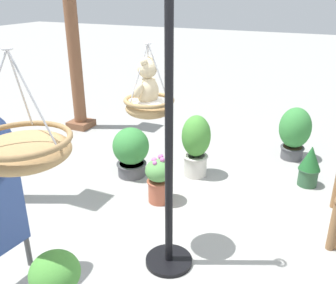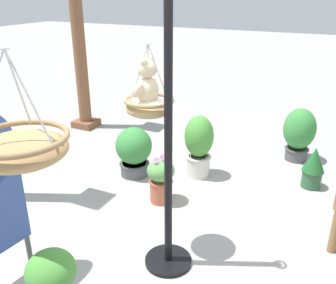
# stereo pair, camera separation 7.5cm
# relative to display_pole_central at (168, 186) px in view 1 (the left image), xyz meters

# --- Properties ---
(ground_plane) EXTENTS (40.00, 40.00, 0.00)m
(ground_plane) POSITION_rel_display_pole_central_xyz_m (0.24, -0.00, -0.82)
(ground_plane) COLOR #9E9E99
(display_pole_central) EXTENTS (0.44, 0.44, 2.59)m
(display_pole_central) POSITION_rel_display_pole_central_xyz_m (0.00, 0.00, 0.00)
(display_pole_central) COLOR black
(display_pole_central) RESTS_ON ground
(hanging_basket_with_teddy) EXTENTS (0.44, 0.44, 0.63)m
(hanging_basket_with_teddy) POSITION_rel_display_pole_central_xyz_m (0.15, 0.25, 0.65)
(hanging_basket_with_teddy) COLOR tan
(teddy_bear) EXTENTS (0.29, 0.26, 0.42)m
(teddy_bear) POSITION_rel_display_pole_central_xyz_m (0.15, 0.27, 0.83)
(teddy_bear) COLOR beige
(hanging_basket_left_high) EXTENTS (0.60, 0.60, 0.71)m
(hanging_basket_left_high) POSITION_rel_display_pole_central_xyz_m (-1.05, 0.49, 0.69)
(hanging_basket_left_high) COLOR #A37F51
(greenhouse_pillar_right) EXTENTS (0.42, 0.42, 3.09)m
(greenhouse_pillar_right) POSITION_rel_display_pole_central_xyz_m (2.68, 3.00, 0.67)
(greenhouse_pillar_right) COLOR brown
(greenhouse_pillar_right) RESTS_ON ground
(potted_plant_fern_front) EXTENTS (0.39, 0.39, 0.87)m
(potted_plant_fern_front) POSITION_rel_display_pole_central_xyz_m (1.77, 0.40, -0.36)
(potted_plant_fern_front) COLOR beige
(potted_plant_fern_front) RESTS_ON ground
(potted_plant_flowering_red) EXTENTS (0.33, 0.33, 0.59)m
(potted_plant_flowering_red) POSITION_rel_display_pole_central_xyz_m (0.95, 0.55, -0.52)
(potted_plant_flowering_red) COLOR #AD563D
(potted_plant_flowering_red) RESTS_ON ground
(potted_plant_tall_leafy) EXTENTS (0.49, 0.49, 0.69)m
(potted_plant_tall_leafy) POSITION_rel_display_pole_central_xyz_m (1.41, 1.20, -0.46)
(potted_plant_tall_leafy) COLOR #4C4C51
(potted_plant_tall_leafy) RESTS_ON ground
(potted_plant_bushy_green) EXTENTS (0.28, 0.28, 0.55)m
(potted_plant_bushy_green) POSITION_rel_display_pole_central_xyz_m (2.11, -1.04, -0.54)
(potted_plant_bushy_green) COLOR #2D5638
(potted_plant_bushy_green) RESTS_ON ground
(potted_plant_conical_shrub) EXTENTS (0.47, 0.47, 0.80)m
(potted_plant_conical_shrub) POSITION_rel_display_pole_central_xyz_m (2.89, -0.74, -0.39)
(potted_plant_conical_shrub) COLOR #4C4C51
(potted_plant_conical_shrub) RESTS_ON ground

